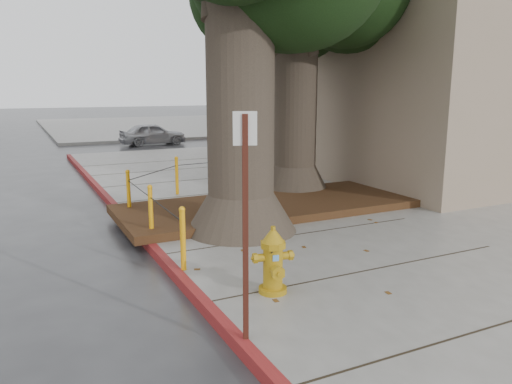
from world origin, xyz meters
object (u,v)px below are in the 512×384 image
fire_hydrant (273,261)px  signpost (245,215)px  car_red (286,128)px  car_silver (153,134)px

fire_hydrant → signpost: (-0.82, -0.94, 0.91)m
fire_hydrant → car_red: 20.24m
fire_hydrant → car_red: (10.11, 17.54, 0.10)m
signpost → car_silver: bearing=98.4°
car_silver → car_red: (6.78, -1.10, 0.14)m
car_red → fire_hydrant: bearing=154.3°
fire_hydrant → signpost: size_ratio=0.37×
signpost → car_silver: 20.04m
fire_hydrant → car_red: size_ratio=0.22×
car_silver → signpost: bearing=165.9°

